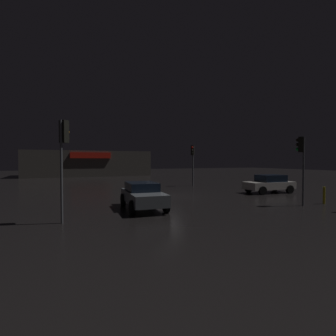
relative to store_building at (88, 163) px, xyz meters
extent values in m
plane|color=black|center=(2.54, -30.03, -2.12)|extent=(120.00, 120.00, 0.00)
cube|color=#4C4742|center=(0.00, 0.01, 0.00)|extent=(20.24, 9.66, 4.24)
cube|color=red|center=(0.00, -4.97, 1.35)|extent=(6.23, 0.24, 0.94)
cylinder|color=#595B60|center=(-4.56, -36.04, 0.04)|extent=(0.10, 0.10, 4.33)
cube|color=black|center=(-4.44, -35.94, 1.73)|extent=(0.41, 0.41, 0.94)
sphere|color=black|center=(-4.32, -35.84, 2.01)|extent=(0.20, 0.20, 0.20)
sphere|color=orange|center=(-4.32, -35.84, 1.73)|extent=(0.20, 0.20, 0.20)
sphere|color=black|center=(-4.32, -35.84, 1.45)|extent=(0.20, 0.20, 0.20)
cylinder|color=#595B60|center=(8.20, -23.88, -0.03)|extent=(0.16, 0.16, 4.19)
cube|color=black|center=(8.09, -23.99, 1.57)|extent=(0.41, 0.41, 1.00)
sphere|color=red|center=(7.98, -24.11, 1.87)|extent=(0.20, 0.20, 0.20)
sphere|color=black|center=(7.98, -24.11, 1.57)|extent=(0.20, 0.20, 0.20)
sphere|color=black|center=(7.98, -24.11, 1.27)|extent=(0.20, 0.20, 0.20)
cylinder|color=#595B60|center=(8.46, -36.91, -0.11)|extent=(0.11, 0.11, 4.02)
cube|color=black|center=(8.36, -36.79, 1.45)|extent=(0.41, 0.41, 0.90)
sphere|color=black|center=(8.25, -36.67, 1.72)|extent=(0.20, 0.20, 0.20)
sphere|color=black|center=(8.25, -36.67, 1.45)|extent=(0.20, 0.20, 0.20)
sphere|color=#19D13F|center=(8.25, -36.67, 1.18)|extent=(0.20, 0.20, 0.20)
cube|color=slate|center=(-0.46, -34.29, -1.46)|extent=(1.97, 4.24, 0.61)
cube|color=black|center=(-0.44, -33.97, -0.93)|extent=(1.67, 2.18, 0.46)
cylinder|color=black|center=(0.31, -35.71, -1.77)|extent=(0.26, 0.73, 0.72)
cylinder|color=black|center=(-1.40, -35.60, -1.77)|extent=(0.26, 0.73, 0.72)
cylinder|color=black|center=(0.48, -32.98, -1.77)|extent=(0.26, 0.73, 0.72)
cylinder|color=black|center=(-1.24, -32.87, -1.77)|extent=(0.26, 0.73, 0.72)
cube|color=silver|center=(11.10, -31.52, -1.50)|extent=(4.13, 1.95, 0.58)
cube|color=black|center=(11.27, -31.53, -0.93)|extent=(2.16, 1.66, 0.56)
cylinder|color=black|center=(9.71, -32.29, -1.79)|extent=(0.67, 0.26, 0.66)
cylinder|color=black|center=(9.82, -30.59, -1.79)|extent=(0.67, 0.26, 0.66)
cylinder|color=black|center=(12.37, -32.45, -1.79)|extent=(0.67, 0.26, 0.66)
cylinder|color=black|center=(12.48, -30.75, -1.79)|extent=(0.67, 0.26, 0.66)
cylinder|color=gold|center=(10.21, -36.94, -1.60)|extent=(0.14, 0.14, 1.04)
camera|label=1|loc=(-4.64, -47.73, 0.51)|focal=27.70mm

